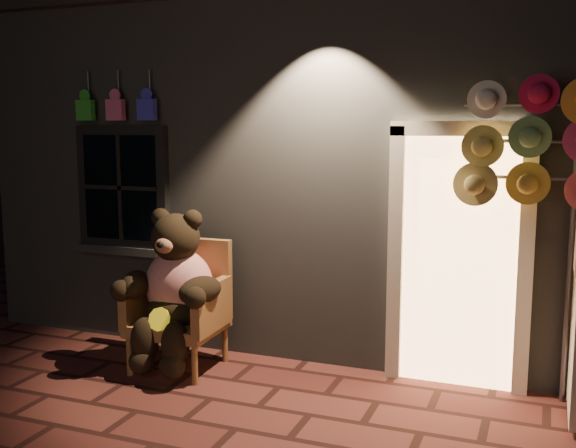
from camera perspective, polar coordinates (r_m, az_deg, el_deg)
The scene contains 5 objects.
ground at distance 5.06m, azimuth -4.51°, elevation -16.91°, with size 60.00×60.00×0.00m, color #572721.
shop_building at distance 8.35m, azimuth 7.35°, elevation 5.43°, with size 7.30×5.95×3.51m.
wicker_armchair at distance 6.15m, azimuth -8.91°, elevation -6.72°, with size 0.80×0.72×1.13m.
teddy_bear at distance 5.99m, azimuth -9.63°, elevation -5.43°, with size 1.00×0.78×1.38m.
hat_rack at distance 5.39m, azimuth 21.90°, elevation 6.21°, with size 1.42×0.22×2.52m.
Camera 1 is at (2.00, -4.11, 2.16)m, focal length 42.00 mm.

